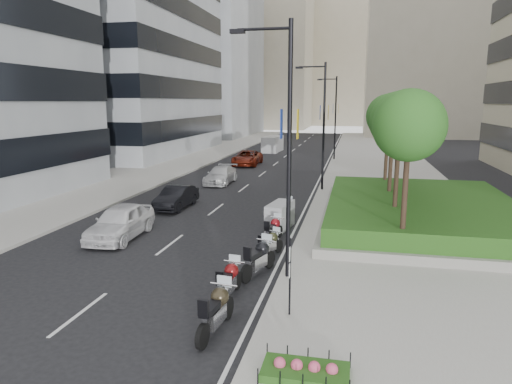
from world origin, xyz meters
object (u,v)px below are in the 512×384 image
(motorcycle_1, at_px, (229,281))
(motorcycle_4, at_px, (273,230))
(motorcycle_2, at_px, (259,258))
(car_c, at_px, (221,175))
(car_a, at_px, (120,222))
(delivery_van, at_px, (272,145))
(motorcycle_0, at_px, (216,310))
(motorcycle_6, at_px, (287,209))
(car_b, at_px, (176,197))
(lamp_post_1, at_px, (322,120))
(lamp_post_2, at_px, (334,114))
(car_d, at_px, (247,158))
(lamp_post_0, at_px, (285,140))
(motorcycle_5, at_px, (280,216))
(parking_sign, at_px, (290,273))
(motorcycle_3, at_px, (270,244))

(motorcycle_1, height_order, motorcycle_4, motorcycle_1)
(motorcycle_2, xyz_separation_m, car_c, (-6.94, 18.31, 0.02))
(car_a, bearing_deg, delivery_van, 87.21)
(motorcycle_0, relative_size, motorcycle_1, 1.10)
(car_a, distance_m, delivery_van, 38.68)
(motorcycle_0, xyz_separation_m, motorcycle_2, (0.27, 4.48, -0.00))
(motorcycle_4, height_order, delivery_van, delivery_van)
(car_c, xyz_separation_m, delivery_van, (-0.13, 23.54, 0.25))
(motorcycle_2, height_order, motorcycle_6, motorcycle_2)
(car_b, bearing_deg, motorcycle_1, -59.34)
(lamp_post_1, bearing_deg, motorcycle_6, -98.20)
(lamp_post_2, bearing_deg, lamp_post_1, -90.00)
(car_b, xyz_separation_m, car_d, (-0.23, 19.51, 0.07))
(motorcycle_2, xyz_separation_m, delivery_van, (-7.07, 41.85, 0.27))
(car_a, bearing_deg, lamp_post_0, -25.01)
(lamp_post_0, xyz_separation_m, motorcycle_5, (-1.20, 6.59, -4.39))
(lamp_post_1, distance_m, car_b, 11.67)
(lamp_post_0, xyz_separation_m, parking_sign, (0.66, -3.00, -3.61))
(motorcycle_2, distance_m, car_a, 8.00)
(lamp_post_0, height_order, motorcycle_3, lamp_post_0)
(motorcycle_6, xyz_separation_m, car_c, (-6.71, 9.85, 0.13))
(lamp_post_0, height_order, car_a, lamp_post_0)
(motorcycle_3, relative_size, motorcycle_6, 0.93)
(motorcycle_1, relative_size, car_d, 0.42)
(car_c, bearing_deg, motorcycle_4, -64.69)
(lamp_post_1, distance_m, motorcycle_5, 11.36)
(lamp_post_2, height_order, motorcycle_6, lamp_post_2)
(motorcycle_0, xyz_separation_m, motorcycle_3, (0.29, 6.60, -0.13))
(parking_sign, bearing_deg, delivery_van, 100.90)
(motorcycle_5, relative_size, car_a, 0.50)
(lamp_post_0, xyz_separation_m, motorcycle_6, (-1.19, 8.74, -4.53))
(motorcycle_3, relative_size, delivery_van, 0.38)
(lamp_post_0, distance_m, delivery_van, 43.09)
(lamp_post_0, height_order, delivery_van, lamp_post_0)
(car_c, distance_m, delivery_van, 23.54)
(delivery_van, bearing_deg, motorcycle_4, -75.21)
(motorcycle_6, bearing_deg, motorcycle_1, -172.82)
(car_a, height_order, car_c, car_a)
(motorcycle_1, xyz_separation_m, car_a, (-6.81, 5.41, 0.20))
(motorcycle_2, bearing_deg, motorcycle_5, 19.91)
(motorcycle_3, height_order, car_a, car_a)
(parking_sign, relative_size, car_c, 0.55)
(parking_sign, relative_size, motorcycle_4, 1.20)
(car_a, distance_m, car_b, 6.37)
(motorcycle_3, xyz_separation_m, car_c, (-6.96, 16.19, 0.14))
(lamp_post_0, bearing_deg, motorcycle_2, 163.65)
(lamp_post_0, xyz_separation_m, car_b, (-8.08, 9.82, -4.40))
(motorcycle_0, height_order, car_c, car_c)
(motorcycle_1, height_order, car_d, car_d)
(motorcycle_0, xyz_separation_m, motorcycle_5, (0.02, 10.78, 0.02))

